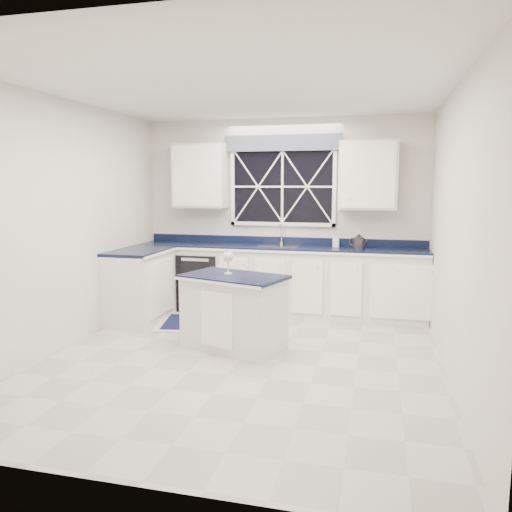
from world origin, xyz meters
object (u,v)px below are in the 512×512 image
(wine_glass, at_px, (228,257))
(soap_bottle, at_px, (336,240))
(island, at_px, (234,311))
(kettle, at_px, (359,241))
(faucet, at_px, (281,233))
(dishwasher, at_px, (204,280))

(wine_glass, xyz_separation_m, soap_bottle, (1.03, 1.64, 0.04))
(island, relative_size, kettle, 4.80)
(island, xyz_separation_m, wine_glass, (-0.08, 0.07, 0.59))
(faucet, relative_size, island, 0.24)
(faucet, distance_m, kettle, 1.08)
(faucet, bearing_deg, soap_bottle, -6.77)
(dishwasher, bearing_deg, island, -59.90)
(island, distance_m, kettle, 2.19)
(dishwasher, xyz_separation_m, kettle, (2.18, 0.09, 0.62))
(dishwasher, distance_m, wine_glass, 1.85)
(soap_bottle, bearing_deg, dishwasher, -176.89)
(island, bearing_deg, wine_glass, 158.28)
(dishwasher, relative_size, kettle, 3.19)
(island, relative_size, wine_glass, 4.61)
(island, bearing_deg, kettle, 71.02)
(kettle, relative_size, soap_bottle, 1.42)
(wine_glass, bearing_deg, island, -39.25)
(soap_bottle, bearing_deg, faucet, 173.23)
(dishwasher, relative_size, faucet, 2.72)
(island, distance_m, soap_bottle, 2.05)
(kettle, bearing_deg, dishwasher, -157.66)
(dishwasher, height_order, soap_bottle, soap_bottle)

